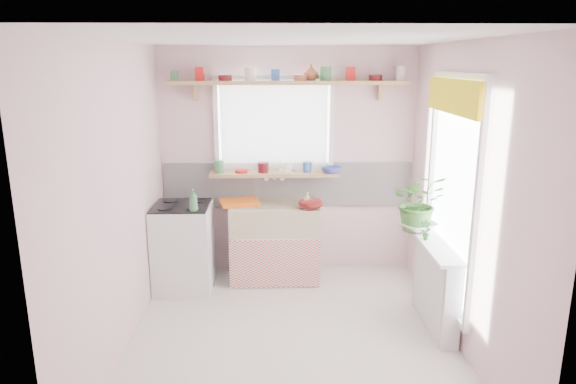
{
  "coord_description": "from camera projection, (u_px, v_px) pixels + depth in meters",
  "views": [
    {
      "loc": [
        -0.13,
        -4.01,
        2.33
      ],
      "look_at": [
        -0.02,
        0.55,
        1.17
      ],
      "focal_mm": 32.0,
      "sensor_mm": 36.0,
      "label": 1
    }
  ],
  "objects": [
    {
      "name": "jade_plant",
      "position": [
        419.0,
        202.0,
        4.81
      ],
      "size": [
        0.55,
        0.49,
        0.56
      ],
      "primitive_type": "imported",
      "rotation": [
        0.0,
        0.0,
        -0.1
      ],
      "color": "#3B6E2C",
      "rests_on": "radiator_ledge"
    },
    {
      "name": "herb_pot",
      "position": [
        426.0,
        230.0,
        4.6
      ],
      "size": [
        0.11,
        0.09,
        0.19
      ],
      "primitive_type": "imported",
      "rotation": [
        0.0,
        0.0,
        -0.26
      ],
      "color": "#275923",
      "rests_on": "radiator_ledge"
    },
    {
      "name": "room",
      "position": [
        358.0,
        164.0,
        4.97
      ],
      "size": [
        3.2,
        3.2,
        3.2
      ],
      "color": "silver",
      "rests_on": "ground"
    },
    {
      "name": "sink_unit",
      "position": [
        275.0,
        241.0,
        5.61
      ],
      "size": [
        0.95,
        0.65,
        1.11
      ],
      "color": "white",
      "rests_on": "ground"
    },
    {
      "name": "sill_cup",
      "position": [
        287.0,
        167.0,
        5.66
      ],
      "size": [
        0.16,
        0.16,
        0.1
      ],
      "primitive_type": "imported",
      "rotation": [
        0.0,
        0.0,
        0.38
      ],
      "color": "white",
      "rests_on": "windowsill"
    },
    {
      "name": "sill_crockery",
      "position": [
        270.0,
        167.0,
        5.59
      ],
      "size": [
        1.35,
        0.11,
        0.12
      ],
      "color": "#3F7F4C",
      "rests_on": "windowsill"
    },
    {
      "name": "radiator_ledge",
      "position": [
        436.0,
        285.0,
        4.59
      ],
      "size": [
        0.22,
        0.95,
        0.78
      ],
      "color": "white",
      "rests_on": "ground"
    },
    {
      "name": "dish_tray",
      "position": [
        240.0,
        202.0,
        5.5
      ],
      "size": [
        0.46,
        0.39,
        0.04
      ],
      "primitive_type": "cube",
      "rotation": [
        0.0,
        0.0,
        0.26
      ],
      "color": "orange",
      "rests_on": "sink_unit"
    },
    {
      "name": "cooker_bottle",
      "position": [
        193.0,
        200.0,
        4.99
      ],
      "size": [
        0.09,
        0.09,
        0.22
      ],
      "primitive_type": "imported",
      "rotation": [
        0.0,
        0.0,
        0.03
      ],
      "color": "#40814E",
      "rests_on": "cooker"
    },
    {
      "name": "shelf_vase",
      "position": [
        311.0,
        72.0,
        5.4
      ],
      "size": [
        0.19,
        0.19,
        0.17
      ],
      "primitive_type": "imported",
      "rotation": [
        0.0,
        0.0,
        -0.19
      ],
      "color": "#A45932",
      "rests_on": "pine_shelf"
    },
    {
      "name": "soap_bottle_sink",
      "position": [
        308.0,
        201.0,
        5.3
      ],
      "size": [
        0.09,
        0.1,
        0.18
      ],
      "primitive_type": "imported",
      "rotation": [
        0.0,
        0.0,
        0.19
      ],
      "color": "#DDD162",
      "rests_on": "sink_unit"
    },
    {
      "name": "colander",
      "position": [
        311.0,
        203.0,
        5.31
      ],
      "size": [
        0.34,
        0.34,
        0.12
      ],
      "primitive_type": "ellipsoid",
      "rotation": [
        0.0,
        0.0,
        -0.37
      ],
      "color": "maroon",
      "rests_on": "sink_unit"
    },
    {
      "name": "fruit",
      "position": [
        418.0,
        220.0,
        4.86
      ],
      "size": [
        0.2,
        0.14,
        0.1
      ],
      "color": "orange",
      "rests_on": "fruit_bowl"
    },
    {
      "name": "sill_bowl",
      "position": [
        331.0,
        170.0,
        5.55
      ],
      "size": [
        0.23,
        0.23,
        0.07
      ],
      "primitive_type": "imported",
      "rotation": [
        0.0,
        0.0,
        -0.12
      ],
      "color": "#384BB6",
      "rests_on": "windowsill"
    },
    {
      "name": "pine_shelf",
      "position": [
        288.0,
        83.0,
        5.36
      ],
      "size": [
        2.52,
        0.24,
        0.04
      ],
      "primitive_type": "cube",
      "color": "tan",
      "rests_on": "room"
    },
    {
      "name": "shelf_crockery",
      "position": [
        286.0,
        75.0,
        5.34
      ],
      "size": [
        2.47,
        0.11,
        0.12
      ],
      "color": "#3F7F4C",
      "rests_on": "pine_shelf"
    },
    {
      "name": "cooker",
      "position": [
        184.0,
        247.0,
        5.34
      ],
      "size": [
        0.58,
        0.58,
        0.93
      ],
      "color": "white",
      "rests_on": "ground"
    },
    {
      "name": "fruit_bowl",
      "position": [
        417.0,
        226.0,
        4.87
      ],
      "size": [
        0.45,
        0.45,
        0.08
      ],
      "primitive_type": "imported",
      "rotation": [
        0.0,
        0.0,
        0.41
      ],
      "color": "white",
      "rests_on": "radiator_ledge"
    },
    {
      "name": "windowsill",
      "position": [
        274.0,
        174.0,
        5.61
      ],
      "size": [
        1.4,
        0.22,
        0.04
      ],
      "primitive_type": "cube",
      "color": "tan",
      "rests_on": "room"
    }
  ]
}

